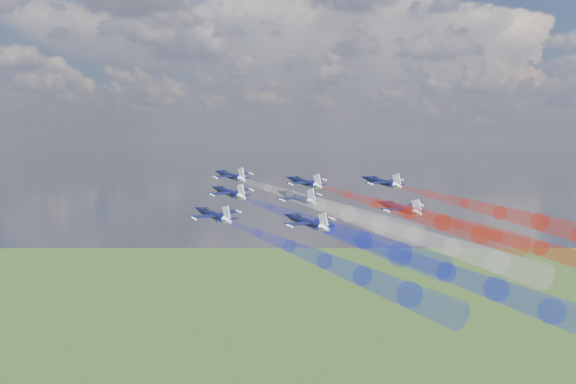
% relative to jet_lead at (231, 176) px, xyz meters
% --- Properties ---
extents(jet_lead, '(16.21, 15.55, 5.76)m').
position_rel_jet_lead_xyz_m(jet_lead, '(0.00, 0.00, 0.00)').
color(jet_lead, black).
extents(trail_lead, '(44.16, 31.10, 11.60)m').
position_rel_jet_lead_xyz_m(trail_lead, '(25.34, -16.53, -4.39)').
color(trail_lead, white).
extents(jet_inner_left, '(16.21, 15.55, 5.76)m').
position_rel_jet_lead_xyz_m(jet_inner_left, '(5.80, -14.75, -2.68)').
color(jet_inner_left, black).
extents(trail_inner_left, '(44.16, 31.10, 11.60)m').
position_rel_jet_lead_xyz_m(trail_inner_left, '(31.14, -31.28, -7.08)').
color(trail_inner_left, '#1928DA').
extents(jet_inner_right, '(16.21, 15.55, 5.76)m').
position_rel_jet_lead_xyz_m(jet_inner_right, '(16.93, 1.95, -1.26)').
color(jet_inner_right, black).
extents(trail_inner_right, '(44.16, 31.10, 11.60)m').
position_rel_jet_lead_xyz_m(trail_inner_right, '(42.27, -14.57, -5.65)').
color(trail_inner_right, red).
extents(jet_outer_left, '(16.21, 15.55, 5.76)m').
position_rel_jet_lead_xyz_m(jet_outer_left, '(9.17, -30.16, -5.69)').
color(jet_outer_left, black).
extents(trail_outer_left, '(44.16, 31.10, 11.60)m').
position_rel_jet_lead_xyz_m(trail_outer_left, '(34.51, -46.68, -10.08)').
color(trail_outer_left, '#1928DA').
extents(jet_center_third, '(16.21, 15.55, 5.76)m').
position_rel_jet_lead_xyz_m(jet_center_third, '(19.86, -12.94, -3.48)').
color(jet_center_third, black).
extents(trail_center_third, '(44.16, 31.10, 11.60)m').
position_rel_jet_lead_xyz_m(trail_center_third, '(45.20, -29.47, -7.87)').
color(trail_center_third, white).
extents(jet_outer_right, '(16.21, 15.55, 5.76)m').
position_rel_jet_lead_xyz_m(jet_outer_right, '(33.43, 6.60, -1.17)').
color(jet_outer_right, black).
extents(trail_outer_right, '(44.16, 31.10, 11.60)m').
position_rel_jet_lead_xyz_m(trail_outer_right, '(58.77, -9.93, -5.56)').
color(trail_outer_right, red).
extents(jet_rear_left, '(16.21, 15.55, 5.76)m').
position_rel_jet_lead_xyz_m(jet_rear_left, '(26.92, -29.96, -6.41)').
color(jet_rear_left, black).
extents(trail_rear_left, '(44.16, 31.10, 11.60)m').
position_rel_jet_lead_xyz_m(trail_rear_left, '(52.26, -46.49, -10.80)').
color(trail_rear_left, '#1928DA').
extents(jet_rear_right, '(16.21, 15.55, 5.76)m').
position_rel_jet_lead_xyz_m(jet_rear_right, '(40.03, -10.62, -5.22)').
color(jet_rear_right, black).
extents(trail_rear_right, '(44.16, 31.10, 11.60)m').
position_rel_jet_lead_xyz_m(trail_rear_right, '(65.37, -27.15, -9.61)').
color(trail_rear_right, red).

